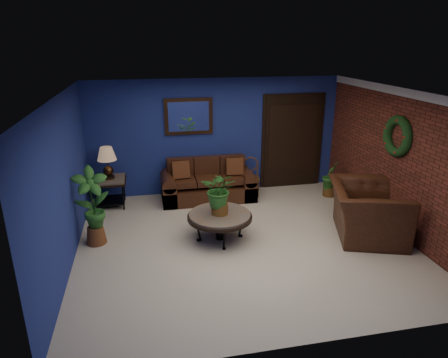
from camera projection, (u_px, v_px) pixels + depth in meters
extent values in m
plane|color=beige|center=(244.00, 241.00, 6.81)|extent=(5.50, 5.50, 0.00)
cube|color=navy|center=(216.00, 137.00, 8.70)|extent=(5.50, 0.04, 2.50)
cube|color=navy|center=(64.00, 184.00, 5.87)|extent=(0.04, 5.00, 2.50)
cube|color=maroon|center=(398.00, 162.00, 6.91)|extent=(0.04, 5.00, 2.50)
cube|color=silver|center=(246.00, 93.00, 5.97)|extent=(5.50, 5.00, 0.02)
cube|color=white|center=(407.00, 93.00, 6.51)|extent=(0.03, 5.00, 0.14)
cube|color=#432814|center=(189.00, 116.00, 8.39)|extent=(1.02, 0.06, 0.77)
cube|color=black|center=(292.00, 142.00, 9.07)|extent=(1.44, 0.06, 2.18)
torus|color=black|center=(397.00, 136.00, 6.80)|extent=(0.16, 0.72, 0.72)
cube|color=#402312|center=(208.00, 192.00, 8.55)|extent=(1.97, 0.85, 0.32)
cube|color=#402312|center=(206.00, 174.00, 8.74)|extent=(1.68, 0.23, 0.80)
cube|color=#402312|center=(182.00, 182.00, 8.30)|extent=(0.54, 0.58, 0.13)
cube|color=#402312|center=(209.00, 180.00, 8.40)|extent=(0.54, 0.58, 0.13)
cube|color=#402312|center=(234.00, 178.00, 8.51)|extent=(0.54, 0.58, 0.13)
cube|color=#402312|center=(169.00, 192.00, 8.37)|extent=(0.29, 0.85, 0.45)
cube|color=#402312|center=(246.00, 187.00, 8.69)|extent=(0.29, 0.85, 0.45)
cube|color=#5C2D17|center=(181.00, 170.00, 8.24)|extent=(0.36, 0.11, 0.36)
cube|color=#5C2D17|center=(235.00, 166.00, 8.46)|extent=(0.36, 0.11, 0.36)
cylinder|color=#58534D|center=(220.00, 215.00, 6.75)|extent=(1.04, 1.04, 0.05)
cylinder|color=black|center=(220.00, 217.00, 6.77)|extent=(1.11, 1.11, 0.05)
cylinder|color=black|center=(220.00, 228.00, 6.83)|extent=(0.14, 0.14, 0.43)
cube|color=#58534D|center=(109.00, 179.00, 8.08)|extent=(0.62, 0.62, 0.05)
cube|color=black|center=(109.00, 181.00, 8.09)|extent=(0.66, 0.66, 0.04)
cube|color=black|center=(111.00, 200.00, 8.23)|extent=(0.56, 0.56, 0.03)
cylinder|color=black|center=(96.00, 198.00, 7.88)|extent=(0.03, 0.03, 0.58)
cylinder|color=black|center=(123.00, 196.00, 7.98)|extent=(0.03, 0.03, 0.58)
cylinder|color=black|center=(98.00, 189.00, 8.36)|extent=(0.03, 0.03, 0.58)
cylinder|color=black|center=(124.00, 187.00, 8.46)|extent=(0.03, 0.03, 0.58)
cylinder|color=#432814|center=(109.00, 177.00, 8.06)|extent=(0.23, 0.23, 0.05)
sphere|color=#432814|center=(108.00, 172.00, 8.02)|extent=(0.21, 0.21, 0.21)
cylinder|color=#432814|center=(108.00, 164.00, 7.97)|extent=(0.02, 0.02, 0.26)
cone|color=#9A7656|center=(107.00, 155.00, 7.90)|extent=(0.38, 0.38, 0.26)
cube|color=#543518|center=(251.00, 178.00, 8.70)|extent=(0.41, 0.41, 0.04)
torus|color=#543518|center=(251.00, 164.00, 8.76)|extent=(0.33, 0.09, 0.33)
cylinder|color=#543518|center=(244.00, 190.00, 8.62)|extent=(0.03, 0.03, 0.37)
cylinder|color=#543518|center=(258.00, 189.00, 8.63)|extent=(0.03, 0.03, 0.37)
cylinder|color=#543518|center=(243.00, 185.00, 8.91)|extent=(0.03, 0.03, 0.37)
cylinder|color=#543518|center=(257.00, 185.00, 8.91)|extent=(0.03, 0.03, 0.37)
imported|color=#402312|center=(367.00, 211.00, 6.90)|extent=(1.60, 1.72, 0.91)
cylinder|color=brown|center=(220.00, 209.00, 6.72)|extent=(0.28, 0.28, 0.18)
imported|color=#1B5219|center=(220.00, 189.00, 6.60)|extent=(0.70, 0.66, 0.63)
cylinder|color=brown|center=(329.00, 191.00, 8.76)|extent=(0.26, 0.26, 0.20)
imported|color=#1B5219|center=(330.00, 175.00, 8.63)|extent=(0.43, 0.39, 0.64)
cylinder|color=brown|center=(96.00, 235.00, 6.72)|extent=(0.34, 0.34, 0.30)
imported|color=#1B5219|center=(92.00, 199.00, 6.51)|extent=(0.65, 0.51, 1.09)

